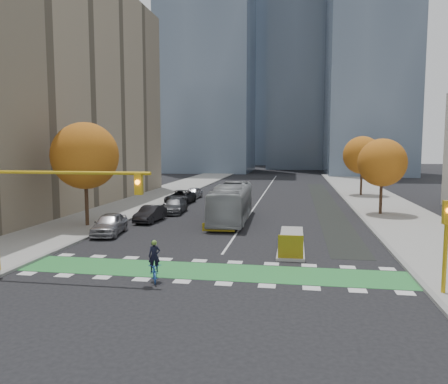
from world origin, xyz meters
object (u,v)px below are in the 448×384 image
(traffic_signal_west, at_px, (42,194))
(parked_car_d, at_px, (180,197))
(tree_east_far, at_px, (362,155))
(hazard_board, at_px, (291,247))
(bus, at_px, (232,203))
(parked_car_c, at_px, (174,206))
(cyclist, at_px, (155,267))
(parked_car_b, at_px, (150,214))
(tree_west, at_px, (85,156))
(traffic_signal_east, at_px, (446,233))
(parked_car_a, at_px, (110,224))
(tree_east_near, at_px, (382,163))
(parked_car_e, at_px, (193,193))

(traffic_signal_west, bearing_deg, parked_car_d, 90.94)
(tree_east_far, height_order, traffic_signal_west, tree_east_far)
(hazard_board, distance_m, bus, 13.44)
(parked_car_c, bearing_deg, cyclist, -79.76)
(cyclist, distance_m, parked_car_b, 16.54)
(tree_west, relative_size, traffic_signal_east, 2.01)
(tree_east_far, relative_size, traffic_signal_east, 1.87)
(bus, relative_size, parked_car_a, 2.48)
(tree_east_near, bearing_deg, hazard_board, -114.20)
(bus, bearing_deg, tree_east_near, 20.55)
(tree_west, distance_m, parked_car_a, 6.23)
(tree_east_near, xyz_separation_m, parked_car_d, (-20.38, 4.67, -4.11))
(hazard_board, xyz_separation_m, bus, (-5.14, 12.39, 0.78))
(parked_car_e, bearing_deg, parked_car_c, -81.05)
(parked_car_a, distance_m, parked_car_e, 22.48)
(tree_east_near, height_order, parked_car_e, tree_east_near)
(traffic_signal_east, relative_size, parked_car_d, 0.76)
(tree_east_far, bearing_deg, traffic_signal_east, -92.97)
(tree_east_near, relative_size, parked_car_a, 1.55)
(bus, bearing_deg, parked_car_e, 112.79)
(parked_car_a, relative_size, parked_car_b, 1.11)
(tree_east_near, distance_m, parked_car_b, 21.44)
(tree_east_far, bearing_deg, traffic_signal_west, -117.95)
(traffic_signal_west, relative_size, parked_car_a, 1.87)
(hazard_board, height_order, tree_east_far, tree_east_far)
(parked_car_a, xyz_separation_m, parked_car_c, (1.83, 10.60, -0.09))
(traffic_signal_east, relative_size, parked_car_e, 1.03)
(hazard_board, distance_m, parked_car_c, 19.41)
(tree_east_far, bearing_deg, parked_car_b, -131.61)
(tree_east_far, relative_size, parked_car_a, 1.67)
(cyclist, relative_size, parked_car_d, 0.36)
(traffic_signal_east, height_order, parked_car_c, traffic_signal_east)
(tree_east_near, bearing_deg, parked_car_a, -149.18)
(traffic_signal_west, xyz_separation_m, cyclist, (5.63, 0.01, -3.38))
(traffic_signal_west, height_order, parked_car_e, traffic_signal_west)
(tree_east_near, relative_size, cyclist, 3.59)
(tree_west, height_order, parked_car_d, tree_west)
(tree_east_near, distance_m, parked_car_c, 19.72)
(tree_west, xyz_separation_m, parked_car_b, (4.14, 3.08, -4.94))
(parked_car_b, bearing_deg, tree_east_near, 23.56)
(hazard_board, relative_size, tree_east_far, 0.18)
(bus, bearing_deg, tree_east_far, 55.68)
(cyclist, distance_m, bus, 17.16)
(tree_west, bearing_deg, tree_east_far, 46.70)
(tree_east_near, bearing_deg, bus, -157.63)
(tree_east_far, xyz_separation_m, parked_car_e, (-20.67, -6.06, -4.56))
(hazard_board, relative_size, parked_car_d, 0.26)
(traffic_signal_west, distance_m, parked_car_c, 20.87)
(hazard_board, xyz_separation_m, tree_east_far, (8.50, 33.80, 4.44))
(cyclist, bearing_deg, parked_car_e, 78.85)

